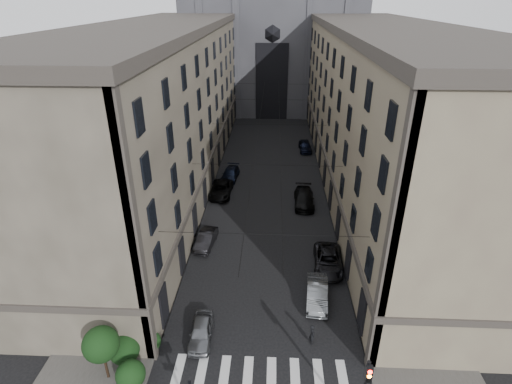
# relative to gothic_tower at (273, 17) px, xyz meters

# --- Properties ---
(sidewalk_left) EXTENTS (7.00, 80.00, 0.15)m
(sidewalk_left) POSITION_rel_gothic_tower_xyz_m (-10.50, -38.96, -17.72)
(sidewalk_left) COLOR #383533
(sidewalk_left) RESTS_ON ground
(sidewalk_right) EXTENTS (7.00, 80.00, 0.15)m
(sidewalk_right) POSITION_rel_gothic_tower_xyz_m (10.50, -38.96, -17.72)
(sidewalk_right) COLOR #383533
(sidewalk_right) RESTS_ON ground
(zebra_crossing) EXTENTS (11.00, 3.20, 0.01)m
(zebra_crossing) POSITION_rel_gothic_tower_xyz_m (0.00, -69.96, -17.79)
(zebra_crossing) COLOR beige
(zebra_crossing) RESTS_ON ground
(building_left) EXTENTS (13.60, 60.60, 18.85)m
(building_left) POSITION_rel_gothic_tower_xyz_m (-13.44, -38.96, -8.45)
(building_left) COLOR #484237
(building_left) RESTS_ON ground
(building_right) EXTENTS (13.60, 60.60, 18.85)m
(building_right) POSITION_rel_gothic_tower_xyz_m (13.44, -38.96, -8.45)
(building_right) COLOR brown
(building_right) RESTS_ON ground
(gothic_tower) EXTENTS (35.00, 23.00, 58.00)m
(gothic_tower) POSITION_rel_gothic_tower_xyz_m (0.00, 0.00, 0.00)
(gothic_tower) COLOR #2D2D33
(gothic_tower) RESTS_ON ground
(shrub_cluster) EXTENTS (3.90, 4.40, 3.90)m
(shrub_cluster) POSITION_rel_gothic_tower_xyz_m (-8.72, -69.95, -16.00)
(shrub_cluster) COLOR black
(shrub_cluster) RESTS_ON sidewalk_left
(tram_wires) EXTENTS (14.00, 60.00, 0.43)m
(tram_wires) POSITION_rel_gothic_tower_xyz_m (0.00, -39.33, -10.55)
(tram_wires) COLOR black
(tram_wires) RESTS_ON ground
(car_left_near) EXTENTS (1.67, 3.92, 1.32)m
(car_left_near) POSITION_rel_gothic_tower_xyz_m (-4.20, -66.96, -17.14)
(car_left_near) COLOR slate
(car_left_near) RESTS_ON ground
(car_left_midnear) EXTENTS (1.90, 4.25, 1.36)m
(car_left_midnear) POSITION_rel_gothic_tower_xyz_m (-5.70, -55.37, -17.12)
(car_left_midnear) COLOR black
(car_left_midnear) RESTS_ON ground
(car_left_midfar) EXTENTS (2.57, 5.36, 1.47)m
(car_left_midfar) POSITION_rel_gothic_tower_xyz_m (-5.62, -44.50, -17.06)
(car_left_midfar) COLOR black
(car_left_midfar) RESTS_ON ground
(car_left_far) EXTENTS (2.36, 4.87, 1.37)m
(car_left_far) POSITION_rel_gothic_tower_xyz_m (-5.00, -39.72, -17.12)
(car_left_far) COLOR black
(car_left_far) RESTS_ON ground
(car_right_near) EXTENTS (1.96, 4.68, 1.50)m
(car_right_near) POSITION_rel_gothic_tower_xyz_m (4.22, -62.69, -17.05)
(car_right_near) COLOR slate
(car_right_near) RESTS_ON ground
(car_right_midnear) EXTENTS (2.75, 5.41, 1.47)m
(car_right_midnear) POSITION_rel_gothic_tower_xyz_m (5.59, -58.28, -17.07)
(car_right_midnear) COLOR black
(car_right_midnear) RESTS_ON ground
(car_right_midfar) EXTENTS (2.34, 5.50, 1.58)m
(car_right_midfar) POSITION_rel_gothic_tower_xyz_m (4.20, -46.48, -17.01)
(car_right_midfar) COLOR black
(car_right_midfar) RESTS_ON ground
(car_right_far) EXTENTS (2.00, 4.59, 1.54)m
(car_right_far) POSITION_rel_gothic_tower_xyz_m (5.47, -28.68, -17.03)
(car_right_far) COLOR black
(car_right_far) RESTS_ON ground
(pedestrian) EXTENTS (0.52, 0.65, 1.56)m
(pedestrian) POSITION_rel_gothic_tower_xyz_m (3.49, -66.96, -17.02)
(pedestrian) COLOR black
(pedestrian) RESTS_ON ground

